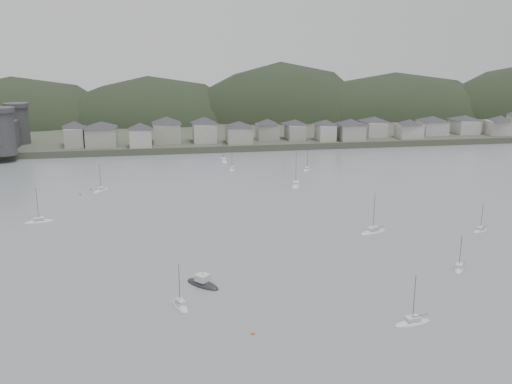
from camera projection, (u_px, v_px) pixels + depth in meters
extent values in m
plane|color=slate|center=(331.00, 333.00, 98.61)|extent=(900.00, 900.00, 0.00)
cube|color=#383D2D|center=(199.00, 116.00, 379.22)|extent=(900.00, 250.00, 3.00)
ellipsoid|color=black|center=(18.00, 144.00, 341.61)|extent=(138.98, 92.48, 81.13)
ellipsoid|color=black|center=(151.00, 140.00, 355.63)|extent=(132.08, 90.41, 79.74)
ellipsoid|color=black|center=(280.00, 140.00, 370.31)|extent=(133.88, 88.37, 101.41)
ellipsoid|color=black|center=(392.00, 135.00, 377.56)|extent=(165.81, 81.78, 82.55)
cylinder|color=#2F3032|center=(3.00, 134.00, 238.24)|extent=(10.00, 10.00, 18.00)
cylinder|color=#2F3032|center=(18.00, 126.00, 265.04)|extent=(10.00, 10.00, 17.00)
cube|color=#2F3032|center=(12.00, 136.00, 252.34)|extent=(3.50, 30.00, 12.00)
cube|color=gray|center=(75.00, 137.00, 259.17)|extent=(8.34, 12.91, 8.59)
pyramid|color=#2A2A2F|center=(74.00, 124.00, 257.70)|extent=(15.78, 15.78, 3.01)
cube|color=gray|center=(102.00, 137.00, 260.55)|extent=(13.68, 13.35, 8.36)
pyramid|color=#2A2A2F|center=(101.00, 125.00, 259.12)|extent=(20.07, 20.07, 2.93)
cube|color=gray|center=(141.00, 138.00, 258.51)|extent=(9.78, 10.20, 8.08)
pyramid|color=#2A2A2F|center=(140.00, 126.00, 257.13)|extent=(14.83, 14.83, 2.83)
cube|color=gray|center=(167.00, 133.00, 269.58)|extent=(12.59, 13.33, 9.09)
pyramid|color=#2A2A2F|center=(166.00, 120.00, 268.02)|extent=(19.24, 19.24, 3.18)
cube|color=gray|center=(205.00, 133.00, 271.12)|extent=(10.74, 12.17, 8.87)
pyramid|color=#2A2A2F|center=(204.00, 120.00, 269.60)|extent=(17.01, 17.01, 3.10)
cube|color=gray|center=(239.00, 135.00, 267.64)|extent=(11.63, 12.09, 7.69)
pyramid|color=#2A2A2F|center=(239.00, 124.00, 266.32)|extent=(17.61, 17.61, 2.69)
cube|color=gray|center=(267.00, 132.00, 278.50)|extent=(10.37, 9.35, 7.44)
pyramid|color=#2A2A2F|center=(267.00, 121.00, 277.22)|extent=(14.65, 14.65, 2.60)
cube|color=gray|center=(295.00, 132.00, 278.48)|extent=(8.24, 12.20, 7.22)
pyramid|color=#2A2A2F|center=(295.00, 122.00, 277.24)|extent=(15.17, 15.17, 2.53)
cube|color=gray|center=(325.00, 133.00, 275.78)|extent=(8.06, 10.91, 7.46)
pyramid|color=#2A2A2F|center=(326.00, 122.00, 274.50)|extent=(14.08, 14.08, 2.61)
cube|color=gray|center=(351.00, 132.00, 276.41)|extent=(11.73, 11.78, 7.66)
pyramid|color=#2A2A2F|center=(351.00, 122.00, 275.09)|extent=(17.46, 17.46, 2.68)
cube|color=gray|center=(374.00, 129.00, 288.49)|extent=(10.19, 13.02, 7.33)
pyramid|color=#2A2A2F|center=(374.00, 119.00, 287.23)|extent=(17.23, 17.23, 2.57)
cube|color=gray|center=(409.00, 131.00, 282.62)|extent=(11.70, 9.81, 6.88)
pyramid|color=#2A2A2F|center=(410.00, 122.00, 281.44)|extent=(15.97, 15.97, 2.41)
cube|color=gray|center=(432.00, 128.00, 293.86)|extent=(12.83, 12.48, 7.00)
pyramid|color=#2A2A2F|center=(433.00, 118.00, 292.66)|extent=(18.79, 18.79, 2.45)
cube|color=gray|center=(464.00, 127.00, 297.43)|extent=(11.07, 13.50, 6.97)
pyramid|color=#2A2A2F|center=(465.00, 118.00, 296.23)|extent=(18.25, 18.25, 2.44)
cube|color=gray|center=(499.00, 128.00, 292.61)|extent=(13.75, 9.12, 7.34)
pyramid|color=#2A2A2F|center=(500.00, 118.00, 291.35)|extent=(16.97, 16.97, 2.57)
ellipsoid|color=silver|center=(101.00, 191.00, 193.50)|extent=(6.07, 7.38, 1.47)
cube|color=beige|center=(101.00, 188.00, 193.24)|extent=(2.78, 3.03, 0.70)
cylinder|color=#3F3F42|center=(100.00, 177.00, 192.30)|extent=(0.12, 0.12, 9.16)
cylinder|color=#3F3F42|center=(99.00, 186.00, 194.01)|extent=(1.94, 2.78, 0.10)
ellipsoid|color=silver|center=(296.00, 186.00, 200.15)|extent=(5.89, 10.17, 1.94)
cube|color=beige|center=(296.00, 182.00, 199.83)|extent=(3.06, 3.88, 0.70)
cylinder|color=#3F3F42|center=(296.00, 169.00, 198.58)|extent=(0.12, 0.12, 12.11)
cylinder|color=#3F3F42|center=(293.00, 180.00, 201.19)|extent=(1.41, 4.19, 0.10)
ellipsoid|color=silver|center=(373.00, 233.00, 150.79)|extent=(8.97, 5.68, 1.71)
cube|color=beige|center=(373.00, 229.00, 150.49)|extent=(3.48, 2.85, 0.70)
cylinder|color=#3F3F42|center=(374.00, 213.00, 149.39)|extent=(0.12, 0.12, 10.70)
cylinder|color=#3F3F42|center=(379.00, 227.00, 150.06)|extent=(3.62, 1.50, 0.10)
ellipsoid|color=silver|center=(180.00, 306.00, 108.55)|extent=(4.04, 7.08, 1.35)
cube|color=beige|center=(180.00, 302.00, 108.31)|extent=(2.11, 2.69, 0.70)
cylinder|color=#3F3F42|center=(179.00, 285.00, 107.45)|extent=(0.12, 0.12, 8.43)
cylinder|color=#3F3F42|center=(178.00, 302.00, 107.00)|extent=(0.98, 2.93, 0.10)
ellipsoid|color=silver|center=(224.00, 162.00, 241.34)|extent=(3.50, 8.95, 1.75)
cube|color=beige|center=(223.00, 159.00, 241.04)|extent=(2.17, 3.21, 0.70)
cylinder|color=#3F3F42|center=(223.00, 149.00, 239.91)|extent=(0.12, 0.12, 10.94)
cylinder|color=#3F3F42|center=(223.00, 157.00, 242.41)|extent=(0.42, 3.93, 0.10)
ellipsoid|color=silver|center=(459.00, 269.00, 126.38)|extent=(5.15, 6.36, 1.26)
cube|color=beige|center=(459.00, 265.00, 126.14)|extent=(2.37, 2.60, 0.70)
cylinder|color=#3F3F42|center=(460.00, 252.00, 125.34)|extent=(0.12, 0.12, 7.86)
cylinder|color=#3F3F42|center=(464.00, 264.00, 125.20)|extent=(1.64, 2.42, 0.10)
ellipsoid|color=silver|center=(412.00, 324.00, 101.88)|extent=(7.70, 3.59, 1.48)
cube|color=beige|center=(413.00, 318.00, 101.61)|extent=(2.83, 2.05, 0.70)
cylinder|color=#3F3F42|center=(414.00, 299.00, 100.66)|extent=(0.12, 0.12, 9.26)
cylinder|color=#3F3F42|center=(420.00, 316.00, 101.48)|extent=(3.30, 0.66, 0.10)
ellipsoid|color=silver|center=(307.00, 170.00, 224.98)|extent=(5.56, 6.46, 1.30)
cube|color=beige|center=(307.00, 168.00, 224.74)|extent=(2.51, 2.68, 0.70)
cylinder|color=#3F3F42|center=(307.00, 160.00, 223.91)|extent=(0.12, 0.12, 8.13)
cylinder|color=#3F3F42|center=(305.00, 166.00, 225.38)|extent=(1.83, 2.41, 0.10)
ellipsoid|color=silver|center=(480.00, 231.00, 151.93)|extent=(6.13, 4.16, 1.18)
cube|color=beige|center=(481.00, 228.00, 151.70)|extent=(2.41, 2.03, 0.70)
cylinder|color=#3F3F42|center=(482.00, 218.00, 150.96)|extent=(0.12, 0.12, 7.35)
cylinder|color=#3F3F42|center=(485.00, 226.00, 151.30)|extent=(2.45, 1.19, 0.10)
ellipsoid|color=silver|center=(39.00, 222.00, 159.55)|extent=(8.20, 4.14, 1.57)
cube|color=beige|center=(39.00, 219.00, 159.28)|extent=(3.05, 2.28, 0.70)
cylinder|color=#3F3F42|center=(37.00, 205.00, 158.27)|extent=(0.12, 0.12, 9.80)
cylinder|color=#3F3F42|center=(34.00, 217.00, 159.20)|extent=(3.47, 0.86, 0.10)
ellipsoid|color=silver|center=(232.00, 170.00, 225.73)|extent=(3.95, 7.16, 1.36)
cube|color=beige|center=(232.00, 167.00, 225.48)|extent=(2.09, 2.71, 0.70)
cylinder|color=#3F3F42|center=(232.00, 159.00, 224.61)|extent=(0.12, 0.12, 8.53)
cylinder|color=#3F3F42|center=(231.00, 165.00, 226.41)|extent=(0.93, 2.98, 0.10)
ellipsoid|color=black|center=(203.00, 285.00, 118.25)|extent=(7.95, 8.53, 1.89)
cube|color=beige|center=(203.00, 278.00, 117.84)|extent=(3.51, 3.52, 1.40)
cylinder|color=#3F3F42|center=(202.00, 274.00, 117.61)|extent=(0.10, 0.10, 1.20)
sphere|color=#BB6C3E|center=(253.00, 333.00, 98.32)|extent=(0.70, 0.70, 0.70)
sphere|color=#BB6C3E|center=(80.00, 194.00, 189.04)|extent=(0.70, 0.70, 0.70)
sphere|color=#BB6C3E|center=(91.00, 189.00, 195.45)|extent=(0.70, 0.70, 0.70)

